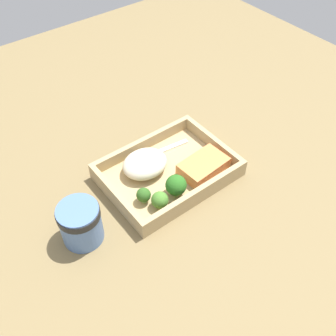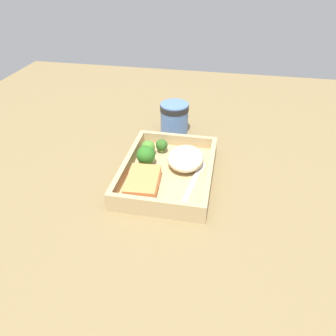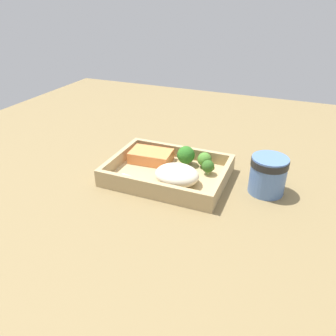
% 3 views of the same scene
% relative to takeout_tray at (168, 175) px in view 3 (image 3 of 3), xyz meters
% --- Properties ---
extents(ground_plane, '(1.60, 1.60, 0.02)m').
position_rel_takeout_tray_xyz_m(ground_plane, '(0.00, 0.00, -0.02)').
color(ground_plane, olive).
extents(takeout_tray, '(0.28, 0.21, 0.01)m').
position_rel_takeout_tray_xyz_m(takeout_tray, '(0.00, 0.00, 0.00)').
color(takeout_tray, tan).
rests_on(takeout_tray, ground_plane).
extents(tray_rim, '(0.28, 0.21, 0.03)m').
position_rel_takeout_tray_xyz_m(tray_rim, '(0.00, 0.00, 0.02)').
color(tray_rim, tan).
rests_on(tray_rim, takeout_tray).
extents(salmon_fillet, '(0.11, 0.08, 0.03)m').
position_rel_takeout_tray_xyz_m(salmon_fillet, '(-0.07, 0.04, 0.02)').
color(salmon_fillet, '#EA8546').
rests_on(salmon_fillet, takeout_tray).
extents(mashed_potatoes, '(0.10, 0.09, 0.05)m').
position_rel_takeout_tray_xyz_m(mashed_potatoes, '(0.04, -0.04, 0.03)').
color(mashed_potatoes, beige).
rests_on(mashed_potatoes, takeout_tray).
extents(broccoli_floret_1, '(0.03, 0.03, 0.04)m').
position_rel_takeout_tray_xyz_m(broccoli_floret_1, '(0.09, 0.03, 0.03)').
color(broccoli_floret_1, '#8BAC65').
rests_on(broccoli_floret_1, takeout_tray).
extents(broccoli_floret_2, '(0.05, 0.05, 0.05)m').
position_rel_takeout_tray_xyz_m(broccoli_floret_2, '(0.02, 0.06, 0.03)').
color(broccoli_floret_2, '#8CA266').
rests_on(broccoli_floret_2, takeout_tray).
extents(broccoli_floret_3, '(0.04, 0.04, 0.04)m').
position_rel_takeout_tray_xyz_m(broccoli_floret_3, '(0.07, 0.07, 0.03)').
color(broccoli_floret_3, '#87AA61').
rests_on(broccoli_floret_3, takeout_tray).
extents(fork, '(0.16, 0.04, 0.00)m').
position_rel_takeout_tray_xyz_m(fork, '(-0.01, -0.07, 0.01)').
color(fork, white).
rests_on(fork, takeout_tray).
extents(paper_cup, '(0.08, 0.08, 0.09)m').
position_rel_takeout_tray_xyz_m(paper_cup, '(0.23, 0.03, 0.04)').
color(paper_cup, '#5275AF').
rests_on(paper_cup, ground_plane).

